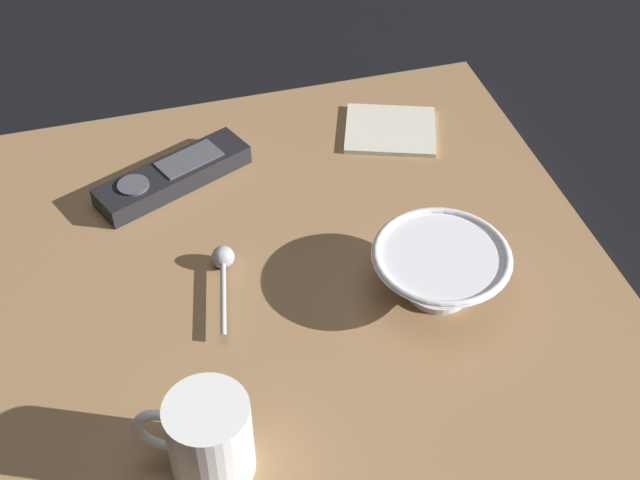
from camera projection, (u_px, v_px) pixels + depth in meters
ground_plane at (302, 289)px, 0.96m from camera, size 6.00×6.00×0.00m
table at (301, 278)px, 0.95m from camera, size 0.66×0.66×0.04m
cereal_bowl at (440, 269)px, 0.88m from camera, size 0.14×0.14×0.06m
coffee_mug at (208, 438)px, 0.73m from camera, size 0.07×0.10×0.09m
teaspoon at (223, 264)px, 0.92m from camera, size 0.12×0.04×0.03m
tv_remote_near at (173, 175)px, 1.02m from camera, size 0.12×0.20×0.03m
folded_napkin at (390, 130)px, 1.11m from camera, size 0.13×0.14×0.01m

